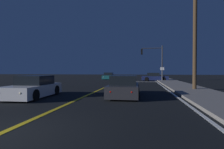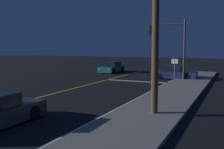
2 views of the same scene
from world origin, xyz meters
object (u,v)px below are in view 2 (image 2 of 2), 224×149
Objects in this scene: car_distant_tail_navy at (174,73)px; utility_pole_right at (156,2)px; car_lead_oncoming_teal at (112,68)px; street_sign_corner at (175,67)px; traffic_signal_near_right at (171,40)px.

utility_pole_right is (2.26, -15.07, 4.62)m from car_distant_tail_navy.
utility_pole_right is (10.88, -18.96, 4.62)m from car_lead_oncoming_teal.
car_distant_tail_navy is 4.03m from street_sign_corner.
street_sign_corner is (9.48, -7.72, 0.93)m from car_lead_oncoming_teal.
traffic_signal_near_right is (-0.07, -1.03, 3.24)m from car_distant_tail_navy.
car_lead_oncoming_teal is 12.26m from street_sign_corner.
street_sign_corner is (-1.40, 11.24, -3.70)m from utility_pole_right.
traffic_signal_near_right is at bearing 99.41° from utility_pole_right.
utility_pole_right is at bearing -82.90° from street_sign_corner.
street_sign_corner is at bearing 13.94° from car_distant_tail_navy.
car_distant_tail_navy is at bearing 102.67° from street_sign_corner.
traffic_signal_near_right is at bearing 149.07° from car_lead_oncoming_teal.
car_distant_tail_navy is at bearing 98.53° from utility_pole_right.
traffic_signal_near_right is 2.58× the size of street_sign_corner.
street_sign_corner is at bearing 139.82° from car_lead_oncoming_teal.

